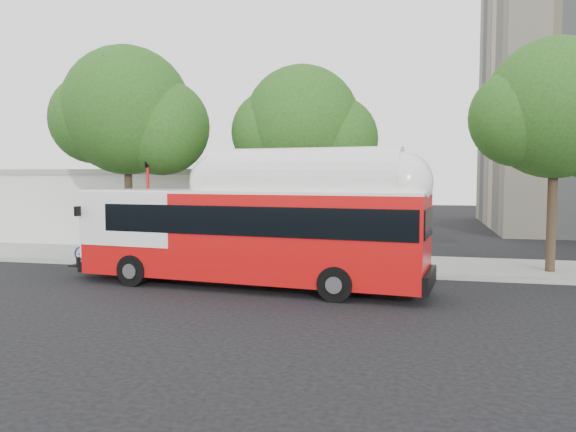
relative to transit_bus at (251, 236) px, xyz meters
name	(u,v)px	position (x,y,z in m)	size (l,w,h in m)	color
ground	(293,294)	(1.67, -0.74, -1.81)	(120.00, 120.00, 0.00)	black
sidewalk	(326,262)	(1.67, 5.76, -1.73)	(60.00, 5.00, 0.15)	gray
curb_strip	(315,272)	(1.67, 3.16, -1.73)	(60.00, 0.30, 0.15)	gray
red_curb_segment	(243,269)	(-1.33, 3.16, -1.73)	(10.00, 0.32, 0.16)	maroon
street_tree_left	(137,116)	(-6.86, 4.82, 4.80)	(6.67, 5.80, 9.74)	#2D2116
street_tree_mid	(311,129)	(1.08, 5.32, 4.10)	(5.75, 5.00, 8.62)	#2D2116
street_tree_right	(567,114)	(11.11, 5.12, 4.45)	(6.21, 5.40, 9.18)	#2D2116
low_commercial_bldg	(126,204)	(-12.33, 13.26, 0.34)	(16.20, 10.20, 4.25)	silver
transit_bus	(251,236)	(0.00, 0.00, 0.00)	(13.25, 3.98, 3.87)	red
signal_pole	(148,212)	(-5.80, 3.68, 0.50)	(0.13, 0.43, 4.50)	red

